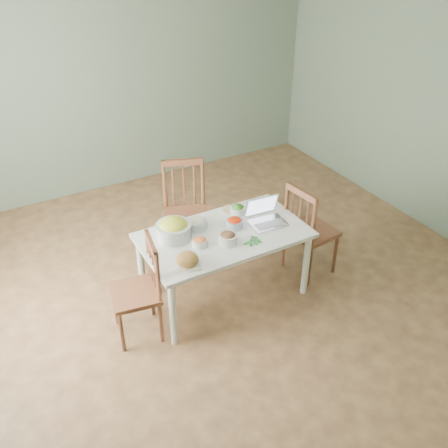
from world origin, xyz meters
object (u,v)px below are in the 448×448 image
chair_far (187,214)px  chair_right (312,229)px  chair_left (135,291)px  bread_boule (187,259)px  dining_table (224,265)px  laptop (269,214)px  bowl_squash (174,229)px

chair_far → chair_right: chair_far is taller
chair_left → bread_boule: bearing=76.4°
dining_table → laptop: bearing=-7.4°
dining_table → chair_left: chair_left is taller
chair_right → bread_boule: bearing=91.0°
dining_table → bread_boule: 0.67m
chair_far → chair_left: size_ratio=1.12×
chair_right → laptop: chair_right is taller
dining_table → chair_far: bearing=92.1°
chair_far → bowl_squash: 0.72m
laptop → bread_boule: bearing=-162.2°
chair_right → bowl_squash: 1.37m
chair_left → bowl_squash: (0.47, 0.24, 0.32)m
chair_right → laptop: size_ratio=3.02×
bowl_squash → chair_far: bearing=56.0°
chair_far → bread_boule: (-0.45, -0.97, 0.23)m
chair_right → chair_far: bearing=43.7°
bread_boule → laptop: size_ratio=0.56×
dining_table → chair_far: chair_far is taller
chair_right → laptop: (-0.50, 0.02, 0.31)m
chair_far → chair_left: bearing=-116.6°
chair_far → bread_boule: 1.09m
bowl_squash → chair_left: bearing=-153.0°
chair_far → chair_left: 1.17m
chair_left → bowl_squash: bearing=126.5°
bowl_squash → laptop: size_ratio=0.96×
dining_table → laptop: 0.62m
chair_left → bowl_squash: 0.62m
chair_left → chair_right: bearing=99.6°
chair_right → bowl_squash: size_ratio=3.13×
dining_table → laptop: laptop is taller
chair_far → bread_boule: size_ratio=5.65×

